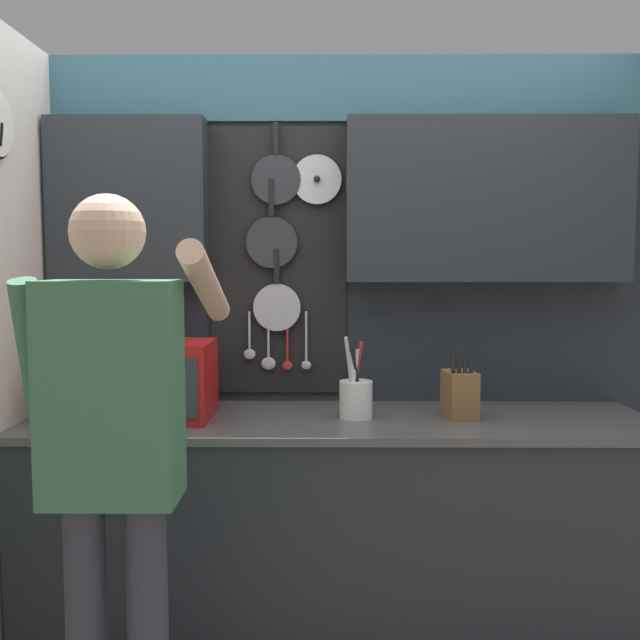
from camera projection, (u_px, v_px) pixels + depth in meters
base_cabinet_counter at (339, 535)px, 2.79m from camera, size 2.40×0.67×0.94m
back_wall_unit at (344, 279)px, 3.01m from camera, size 2.97×0.20×2.39m
microwave at (144, 380)px, 2.74m from camera, size 0.52×0.35×0.29m
knife_block at (460, 394)px, 2.73m from camera, size 0.13×0.16×0.26m
utensil_crock at (356, 397)px, 2.74m from camera, size 0.13×0.13×0.32m
person at (114, 436)px, 2.06m from camera, size 0.54×0.65×1.73m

